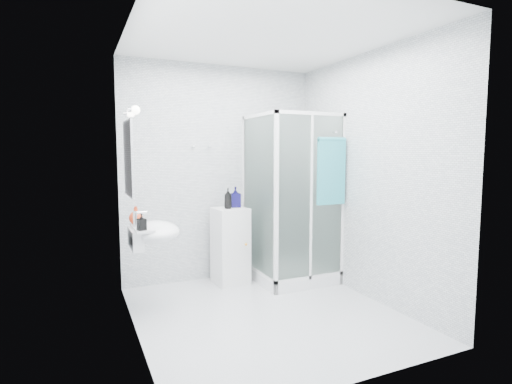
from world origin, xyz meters
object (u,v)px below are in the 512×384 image
soap_dispenser_black (142,222)px  shower_enclosure (289,245)px  wall_basin (152,233)px  shampoo_bottle_a (228,198)px  hand_towel (331,170)px  storage_cabinet (230,246)px  soap_dispenser_orange (136,215)px  shampoo_bottle_b (235,197)px

soap_dispenser_black → shower_enclosure: bearing=15.9°
wall_basin → shampoo_bottle_a: shampoo_bottle_a is taller
hand_towel → soap_dispenser_black: (-2.09, -0.10, -0.43)m
storage_cabinet → soap_dispenser_black: 1.44m
storage_cabinet → hand_towel: hand_towel is taller
hand_towel → soap_dispenser_black: hand_towel is taller
shampoo_bottle_a → soap_dispenser_orange: bearing=-161.5°
hand_towel → shower_enclosure: bearing=128.1°
wall_basin → shampoo_bottle_a: size_ratio=2.32×
shampoo_bottle_b → soap_dispenser_black: bearing=-146.7°
storage_cabinet → shampoo_bottle_b: shampoo_bottle_b is taller
soap_dispenser_black → wall_basin: bearing=56.9°
storage_cabinet → hand_towel: bearing=-38.0°
hand_towel → shampoo_bottle_a: (-1.00, 0.62, -0.34)m
shower_enclosure → soap_dispenser_black: (-1.78, -0.51, 0.49)m
hand_towel → shampoo_bottle_a: hand_towel is taller
shampoo_bottle_b → shampoo_bottle_a: bearing=-148.3°
wall_basin → hand_towel: size_ratio=0.74×
shower_enclosure → wall_basin: (-1.66, -0.32, 0.35)m
soap_dispenser_black → hand_towel: bearing=2.9°
soap_dispenser_black → shampoo_bottle_a: bearing=33.5°
storage_cabinet → shampoo_bottle_a: bearing=-143.0°
shampoo_bottle_a → shampoo_bottle_b: (0.12, 0.08, 0.00)m
hand_towel → soap_dispenser_black: bearing=-177.1°
shampoo_bottle_b → soap_dispenser_black: 1.45m
shampoo_bottle_b → soap_dispenser_orange: bearing=-160.1°
shampoo_bottle_a → shampoo_bottle_b: shampoo_bottle_b is taller
shampoo_bottle_a → soap_dispenser_black: size_ratio=1.59×
wall_basin → storage_cabinet: size_ratio=0.62×
shampoo_bottle_b → soap_dispenser_black: (-1.21, -0.80, -0.09)m
shower_enclosure → shampoo_bottle_b: shower_enclosure is taller
hand_towel → soap_dispenser_orange: 2.15m
wall_basin → soap_dispenser_orange: size_ratio=3.28×
storage_cabinet → soap_dispenser_black: size_ratio=5.93×
shampoo_bottle_a → storage_cabinet: bearing=41.1°
storage_cabinet → soap_dispenser_orange: 1.29m
hand_towel → shampoo_bottle_a: 1.23m
shower_enclosure → hand_towel: 1.05m
soap_dispenser_orange → soap_dispenser_black: size_ratio=1.12×
shower_enclosure → wall_basin: bearing=-169.2°
wall_basin → shampoo_bottle_a: 1.12m
storage_cabinet → shampoo_bottle_b: bearing=22.5°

